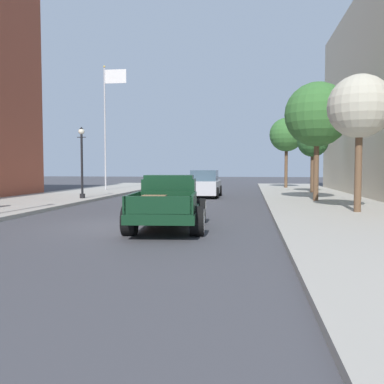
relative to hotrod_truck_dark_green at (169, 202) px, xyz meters
name	(u,v)px	position (x,y,z in m)	size (l,w,h in m)	color
ground_plane	(127,227)	(-1.29, -0.08, -0.75)	(140.00, 140.00, 0.00)	#3D3D42
sidewalk_right	(377,229)	(5.96, -0.08, -0.68)	(5.50, 64.00, 0.15)	#9E998E
hotrod_truck_dark_green	(169,202)	(0.00, 0.00, 0.00)	(2.47, 5.04, 1.58)	black
car_background_silver	(205,185)	(-0.34, 13.17, 0.01)	(1.87, 4.30, 1.65)	#B7B7BC
street_lamp_far	(82,157)	(-6.60, 9.25, 1.63)	(0.50, 0.32, 3.85)	black
flagpole	(108,114)	(-8.06, 17.74, 5.02)	(1.74, 0.16, 9.16)	#B2B2B7
street_tree_nearest	(360,107)	(6.41, 3.95, 3.28)	(2.34, 2.34, 5.09)	brown
street_tree_second	(317,115)	(5.70, 9.35, 3.68)	(3.20, 3.20, 5.91)	brown
street_tree_third	(313,142)	(6.55, 16.58, 2.76)	(2.06, 2.06, 4.43)	brown
street_tree_farthest	(286,135)	(5.36, 23.14, 3.75)	(2.77, 2.77, 5.77)	brown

